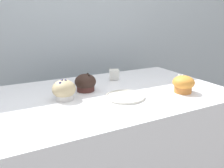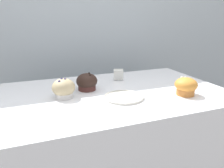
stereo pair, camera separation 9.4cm
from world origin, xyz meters
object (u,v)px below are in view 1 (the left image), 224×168
Objects in this scene: muffin_front_center at (183,84)px; muffin_back_right at (85,83)px; muffin_back_left at (64,90)px; serving_plate at (126,96)px.

muffin_front_center is 0.44m from muffin_back_right.
muffin_front_center is at bearing -29.91° from muffin_back_right.
muffin_back_right reaches higher than muffin_front_center.
muffin_back_left reaches higher than serving_plate.
muffin_back_right is 0.58× the size of serving_plate.
muffin_back_right is at bearing 126.85° from serving_plate.
muffin_back_right is (-0.38, 0.22, -0.00)m from muffin_front_center.
muffin_back_left is at bearing 157.37° from serving_plate.
muffin_back_left is at bearing -151.91° from muffin_back_right.
serving_plate is (0.12, -0.16, -0.03)m from muffin_back_right.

